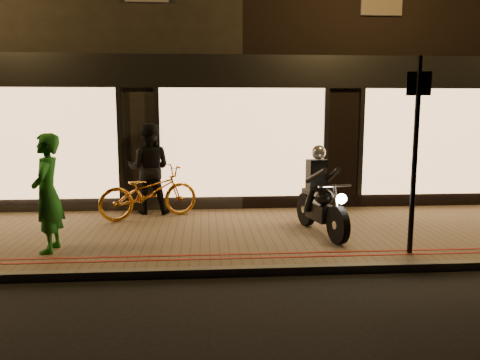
# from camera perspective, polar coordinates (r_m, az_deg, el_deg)

# --- Properties ---
(ground) EXTENTS (90.00, 90.00, 0.00)m
(ground) POSITION_cam_1_polar(r_m,az_deg,el_deg) (6.78, 3.06, -11.59)
(ground) COLOR black
(ground) RESTS_ON ground
(sidewalk) EXTENTS (50.00, 4.00, 0.12)m
(sidewalk) POSITION_cam_1_polar(r_m,az_deg,el_deg) (8.66, 1.37, -6.67)
(sidewalk) COLOR brown
(sidewalk) RESTS_ON ground
(kerb_stone) EXTENTS (50.00, 0.14, 0.12)m
(kerb_stone) POSITION_cam_1_polar(r_m,az_deg,el_deg) (6.81, 3.01, -10.97)
(kerb_stone) COLOR #59544C
(kerb_stone) RESTS_ON ground
(red_kerb_lines) EXTENTS (50.00, 0.26, 0.01)m
(red_kerb_lines) POSITION_cam_1_polar(r_m,az_deg,el_deg) (7.26, 2.51, -9.19)
(red_kerb_lines) COLOR maroon
(red_kerb_lines) RESTS_ON sidewalk
(building_row) EXTENTS (48.00, 10.11, 8.50)m
(building_row) POSITION_cam_1_polar(r_m,az_deg,el_deg) (15.44, -1.23, 15.69)
(building_row) COLOR black
(building_row) RESTS_ON ground
(motorcycle) EXTENTS (0.69, 1.92, 1.59)m
(motorcycle) POSITION_cam_1_polar(r_m,az_deg,el_deg) (8.50, 9.77, -2.41)
(motorcycle) COLOR black
(motorcycle) RESTS_ON sidewalk
(sign_post) EXTENTS (0.34, 0.14, 3.00)m
(sign_post) POSITION_cam_1_polar(r_m,az_deg,el_deg) (7.58, 20.60, 3.95)
(sign_post) COLOR black
(sign_post) RESTS_ON sidewalk
(bicycle_gold) EXTENTS (2.17, 1.48, 1.08)m
(bicycle_gold) POSITION_cam_1_polar(r_m,az_deg,el_deg) (9.76, -11.05, -1.47)
(bicycle_gold) COLOR orange
(bicycle_gold) RESTS_ON sidewalk
(person_green) EXTENTS (0.47, 0.70, 1.86)m
(person_green) POSITION_cam_1_polar(r_m,az_deg,el_deg) (7.86, -22.43, -1.50)
(person_green) COLOR #1C6B1F
(person_green) RESTS_ON sidewalk
(person_dark) EXTENTS (1.00, 0.81, 1.93)m
(person_dark) POSITION_cam_1_polar(r_m,az_deg,el_deg) (10.18, -11.03, 1.38)
(person_dark) COLOR black
(person_dark) RESTS_ON sidewalk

